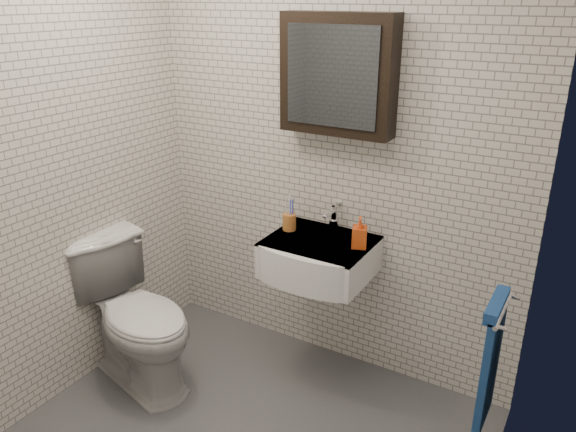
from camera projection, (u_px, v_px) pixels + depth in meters
The scene contains 8 objects.
room_shell at pixel (220, 163), 2.18m from camera, with size 2.22×2.02×2.51m.
washbasin at pixel (316, 259), 3.01m from camera, with size 0.55×0.50×0.20m.
faucet at pixel (333, 219), 3.11m from camera, with size 0.06×0.20×0.15m.
mirror_cabinet at pixel (338, 75), 2.81m from camera, with size 0.60×0.15×0.60m.
towel_rail at pixel (491, 358), 2.25m from camera, with size 0.09×0.30×0.58m.
toothbrush_cup at pixel (289, 221), 3.12m from camera, with size 0.10×0.10×0.21m.
soap_bottle at pixel (360, 232), 2.89m from camera, with size 0.08×0.08×0.17m, color orange.
toilet at pixel (136, 316), 3.12m from camera, with size 0.46×0.81×0.83m, color silver.
Camera 1 is at (1.29, -1.68, 2.09)m, focal length 35.00 mm.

